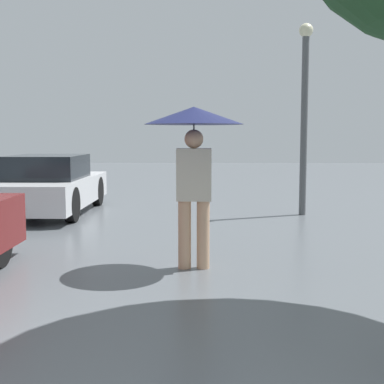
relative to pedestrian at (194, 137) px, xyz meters
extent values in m
cylinder|color=tan|center=(-0.11, 0.00, -1.17)|extent=(0.16, 0.16, 0.83)
cylinder|color=tan|center=(0.11, 0.00, -1.17)|extent=(0.16, 0.16, 0.83)
cube|color=beige|center=(0.00, 0.00, -0.44)|extent=(0.42, 0.24, 0.62)
sphere|color=tan|center=(0.00, 0.00, -0.02)|extent=(0.23, 0.23, 0.23)
cylinder|color=#515456|center=(0.00, 0.00, -0.17)|extent=(0.02, 0.02, 0.66)
cone|color=#191E4C|center=(0.00, 0.00, 0.26)|extent=(1.18, 1.18, 0.21)
cube|color=silver|center=(-3.06, 4.65, -1.13)|extent=(1.63, 3.96, 0.55)
cube|color=black|center=(-3.06, 4.45, -0.61)|extent=(1.39, 1.78, 0.48)
cylinder|color=black|center=(-3.79, 5.88, -1.26)|extent=(0.18, 0.66, 0.66)
cylinder|color=black|center=(-2.32, 5.88, -1.26)|extent=(0.18, 0.66, 0.66)
cylinder|color=black|center=(-2.32, 3.42, -1.26)|extent=(0.18, 0.66, 0.66)
cylinder|color=#515456|center=(2.15, 4.45, 0.21)|extent=(0.14, 0.14, 3.58)
sphere|color=beige|center=(2.15, 4.45, 2.08)|extent=(0.28, 0.28, 0.28)
camera|label=1|loc=(0.09, -6.37, 0.02)|focal=50.00mm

